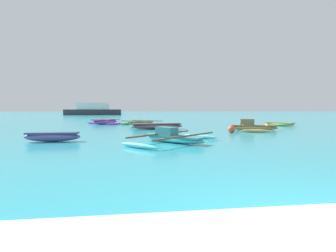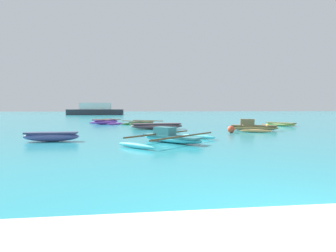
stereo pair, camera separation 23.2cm
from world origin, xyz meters
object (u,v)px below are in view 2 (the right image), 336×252
at_px(moored_boat_0, 106,122).
at_px(distant_ferry, 96,110).
at_px(moored_boat_1, 252,127).
at_px(moored_boat_5, 142,123).
at_px(moored_boat_6, 281,124).
at_px(mooring_buoy_1, 268,126).
at_px(moored_boat_4, 157,126).
at_px(moored_boat_2, 170,137).
at_px(moored_boat_3, 51,136).
at_px(mooring_buoy_2, 231,129).

bearing_deg(moored_boat_0, distant_ferry, 58.63).
xyz_separation_m(moored_boat_0, moored_boat_1, (10.85, -8.49, 0.03)).
bearing_deg(moored_boat_5, moored_boat_6, -60.38).
bearing_deg(moored_boat_0, moored_boat_6, -57.52).
xyz_separation_m(moored_boat_5, mooring_buoy_1, (9.29, -4.73, -0.03)).
distance_m(mooring_buoy_1, distant_ferry, 46.61).
distance_m(moored_boat_0, moored_boat_6, 15.90).
bearing_deg(mooring_buoy_1, distant_ferry, 114.22).
bearing_deg(moored_boat_4, moored_boat_1, -20.66).
distance_m(moored_boat_4, moored_boat_6, 11.07).
xyz_separation_m(moored_boat_2, moored_boat_6, (10.84, 9.72, -0.05)).
xyz_separation_m(moored_boat_1, distant_ferry, (-17.23, 44.01, 0.85)).
relative_size(moored_boat_3, moored_boat_5, 0.63).
relative_size(moored_boat_0, mooring_buoy_2, 8.02).
distance_m(moored_boat_2, mooring_buoy_1, 10.92).
bearing_deg(distant_ferry, moored_boat_5, -75.42).
height_order(moored_boat_5, distant_ferry, distant_ferry).
bearing_deg(moored_boat_2, moored_boat_1, 88.02).
xyz_separation_m(moored_boat_3, distant_ferry, (-5.42, 48.57, 0.87)).
xyz_separation_m(moored_boat_6, mooring_buoy_1, (-2.55, -2.60, -0.00)).
xyz_separation_m(moored_boat_4, mooring_buoy_2, (4.35, -3.49, -0.01)).
bearing_deg(moored_boat_6, moored_boat_4, -107.91).
bearing_deg(moored_boat_1, moored_boat_6, 62.65).
bearing_deg(moored_boat_0, moored_boat_5, -74.63).
distance_m(moored_boat_1, moored_boat_2, 8.50).
height_order(moored_boat_4, mooring_buoy_1, moored_boat_4).
bearing_deg(moored_boat_0, mooring_buoy_1, -70.26).
relative_size(moored_boat_1, moored_boat_3, 1.48).
distance_m(moored_boat_5, mooring_buoy_2, 9.40).
relative_size(moored_boat_1, distant_ferry, 0.30).
height_order(moored_boat_2, distant_ferry, distant_ferry).
bearing_deg(moored_boat_2, moored_boat_5, 141.67).
relative_size(moored_boat_5, moored_boat_6, 1.50).
xyz_separation_m(mooring_buoy_2, distant_ferry, (-15.15, 45.51, 0.89)).
height_order(moored_boat_0, mooring_buoy_2, moored_boat_0).
xyz_separation_m(moored_boat_3, mooring_buoy_2, (9.73, 3.07, -0.02)).
height_order(moored_boat_4, distant_ferry, distant_ferry).
height_order(moored_boat_0, distant_ferry, distant_ferry).
relative_size(moored_boat_2, moored_boat_4, 1.20).
distance_m(moored_boat_1, moored_boat_5, 9.69).
distance_m(moored_boat_2, moored_boat_6, 14.55).
bearing_deg(mooring_buoy_2, moored_boat_6, 40.74).
bearing_deg(mooring_buoy_1, moored_boat_4, 176.69).
xyz_separation_m(moored_boat_2, moored_boat_4, (-0.03, 7.59, 0.01)).
bearing_deg(distant_ferry, moored_boat_6, -61.49).
bearing_deg(moored_boat_2, distant_ferry, 149.14).
bearing_deg(moored_boat_3, moored_boat_2, -9.88).
distance_m(moored_boat_4, mooring_buoy_2, 5.58).
bearing_deg(moored_boat_6, moored_boat_0, -134.92).
height_order(moored_boat_3, distant_ferry, distant_ferry).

